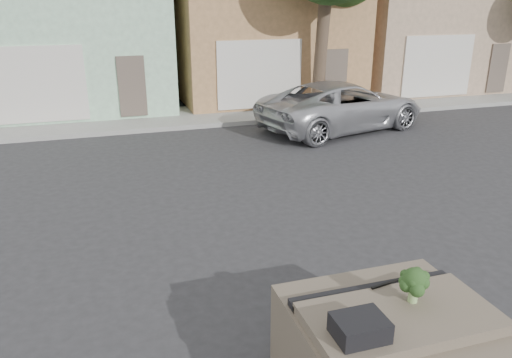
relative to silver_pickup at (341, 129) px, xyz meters
name	(u,v)px	position (x,y,z in m)	size (l,w,h in m)	color
ground_plane	(286,261)	(-4.79, -7.55, 0.00)	(120.00, 120.00, 0.00)	#303033
sidewalk	(180,118)	(-4.79, 2.95, 0.07)	(40.00, 3.00, 0.15)	gray
townhouse_mint	(65,5)	(-8.29, 6.95, 3.77)	(7.20, 8.20, 7.55)	#A6D4B0
townhouse_tan	(254,4)	(-0.79, 6.95, 3.77)	(7.20, 8.20, 7.55)	#AC7E51
townhouse_beige	(408,3)	(6.71, 6.95, 3.77)	(7.20, 8.20, 7.55)	tan
silver_pickup	(341,129)	(0.00, 0.00, 0.00)	(2.58, 5.59, 1.55)	silver
car_dashboard	(388,350)	(-4.79, -10.55, 0.56)	(2.00, 1.80, 1.12)	brown
instrument_hump	(360,328)	(-5.37, -10.90, 1.22)	(0.48, 0.38, 0.20)	black
wiper_arm	(397,280)	(-4.51, -10.17, 1.13)	(0.70, 0.03, 0.02)	black
broccoli	(414,285)	(-4.57, -10.56, 1.32)	(0.32, 0.32, 0.39)	#203A17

